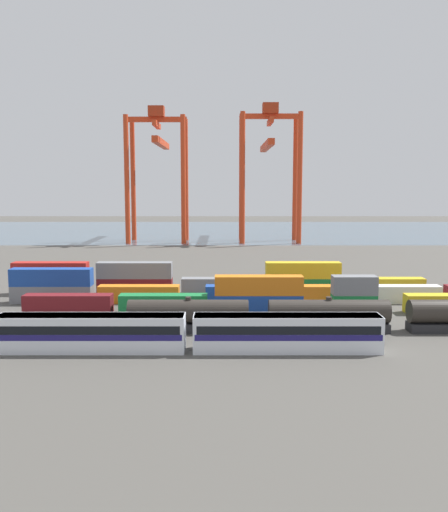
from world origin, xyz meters
TOP-DOWN VIEW (x-y plane):
  - ground_plane at (0.00, 40.00)m, footprint 420.00×420.00m
  - harbour_water at (0.00, 141.73)m, footprint 400.00×110.00m
  - passenger_train at (-15.24, -19.81)m, footprint 40.60×3.14m
  - freight_tank_row at (9.47, -11.84)m, footprint 65.03×2.79m
  - shipping_container_0 at (-33.08, -1.91)m, footprint 12.10×2.44m
  - shipping_container_1 at (-19.92, -1.91)m, footprint 12.10×2.44m
  - shipping_container_2 at (-6.77, -1.91)m, footprint 12.10×2.44m
  - shipping_container_3 at (-6.77, -1.91)m, footprint 12.10×2.44m
  - shipping_container_4 at (6.39, -1.91)m, footprint 6.04×2.44m
  - shipping_container_5 at (6.39, -1.91)m, footprint 6.04×2.44m
  - shipping_container_9 at (-37.43, 5.02)m, footprint 12.10×2.44m
  - shipping_container_10 at (-37.43, 5.02)m, footprint 12.10×2.44m
  - shipping_container_11 at (-24.35, 5.02)m, footprint 12.10×2.44m
  - shipping_container_12 at (-11.27, 5.02)m, footprint 6.04×2.44m
  - shipping_container_13 at (1.80, 5.02)m, footprint 12.10×2.44m
  - shipping_container_14 at (14.88, 5.02)m, footprint 12.10×2.44m
  - shipping_container_16 at (-39.73, 11.95)m, footprint 12.10×2.44m
  - shipping_container_17 at (-39.73, 11.95)m, footprint 12.10×2.44m
  - shipping_container_18 at (-26.06, 11.95)m, footprint 12.10×2.44m
  - shipping_container_19 at (-26.06, 11.95)m, footprint 12.10×2.44m
  - shipping_container_20 at (-12.39, 11.95)m, footprint 12.10×2.44m
  - shipping_container_21 at (1.28, 11.95)m, footprint 12.10×2.44m
  - shipping_container_22 at (1.28, 11.95)m, footprint 12.10×2.44m
  - shipping_container_23 at (14.95, 11.95)m, footprint 12.10×2.44m
  - gantry_crane_west at (-32.42, 100.90)m, footprint 18.70×36.24m
  - gantry_crane_central at (2.75, 101.28)m, footprint 18.95×38.40m

SIDE VIEW (x-z plane):
  - ground_plane at x=0.00m, z-range 0.00..0.00m
  - harbour_water at x=0.00m, z-range 0.00..0.01m
  - shipping_container_0 at x=-33.08m, z-range 0.00..2.60m
  - shipping_container_1 at x=-19.92m, z-range 0.00..2.60m
  - shipping_container_2 at x=-6.77m, z-range 0.00..2.60m
  - shipping_container_4 at x=6.39m, z-range 0.00..2.60m
  - shipping_container_9 at x=-37.43m, z-range 0.00..2.60m
  - shipping_container_11 at x=-24.35m, z-range 0.00..2.60m
  - shipping_container_12 at x=-11.27m, z-range 0.00..2.60m
  - shipping_container_13 at x=1.80m, z-range 0.00..2.60m
  - shipping_container_14 at x=14.88m, z-range 0.00..2.60m
  - shipping_container_16 at x=-39.73m, z-range 0.00..2.60m
  - shipping_container_18 at x=-26.06m, z-range 0.00..2.60m
  - shipping_container_20 at x=-12.39m, z-range 0.00..2.60m
  - shipping_container_21 at x=1.28m, z-range 0.00..2.60m
  - shipping_container_23 at x=14.95m, z-range 0.00..2.60m
  - freight_tank_row at x=9.47m, z-range -0.13..4.12m
  - passenger_train at x=-15.24m, z-range 0.19..4.09m
  - shipping_container_3 at x=-6.77m, z-range 2.60..5.20m
  - shipping_container_5 at x=6.39m, z-range 2.60..5.20m
  - shipping_container_10 at x=-37.43m, z-range 2.60..5.20m
  - shipping_container_17 at x=-39.73m, z-range 2.60..5.20m
  - shipping_container_19 at x=-26.06m, z-range 2.60..5.20m
  - shipping_container_22 at x=1.28m, z-range 2.60..5.20m
  - gantry_crane_west at x=-32.42m, z-range 5.11..47.06m
  - gantry_crane_central at x=2.75m, z-range 4.90..47.79m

